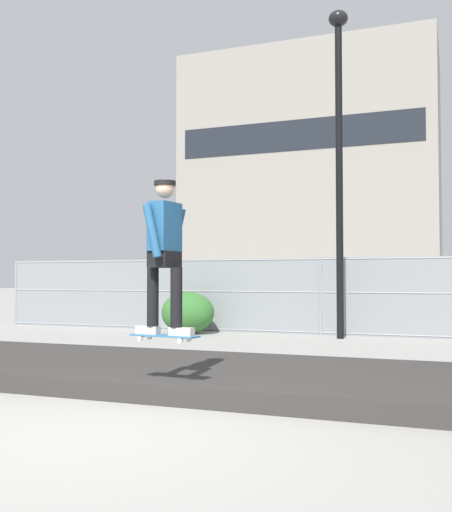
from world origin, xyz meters
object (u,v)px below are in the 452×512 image
(skater, at_px, (165,246))
(parked_car_near, at_px, (250,295))
(street_lamp, at_px, (339,136))
(skateboard, at_px, (164,336))
(shrub_left, at_px, (188,313))

(skater, distance_m, parked_car_near, 12.20)
(street_lamp, distance_m, parked_car_near, 6.64)
(skateboard, bearing_deg, shrub_left, 112.70)
(skater, distance_m, shrub_left, 8.20)
(street_lamp, bearing_deg, parked_car_near, 130.36)
(skater, distance_m, street_lamp, 8.16)
(skater, bearing_deg, parked_car_near, 104.21)
(shrub_left, bearing_deg, skater, -67.30)
(skater, xyz_separation_m, shrub_left, (-3.13, 7.48, -1.20))
(street_lamp, relative_size, parked_car_near, 1.64)
(skateboard, height_order, parked_car_near, parked_car_near)
(street_lamp, distance_m, shrub_left, 5.50)
(skateboard, bearing_deg, parked_car_near, 104.21)
(parked_car_near, distance_m, shrub_left, 4.33)
(skateboard, height_order, shrub_left, shrub_left)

